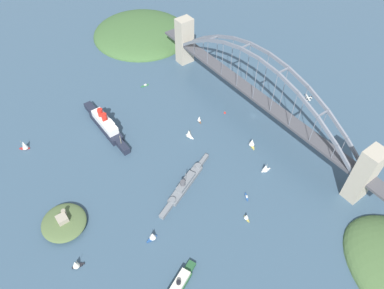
{
  "coord_description": "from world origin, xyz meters",
  "views": [
    {
      "loc": [
        -178.94,
        213.07,
        253.55
      ],
      "look_at": [
        0.0,
        80.14,
        8.0
      ],
      "focal_mm": 33.18,
      "sensor_mm": 36.0,
      "label": 1
    }
  ],
  "objects_px": {
    "small_boat_3": "(189,133)",
    "small_boat_9": "(266,168)",
    "harbor_arch_bridge": "(257,94)",
    "small_boat_6": "(247,217)",
    "harbor_ferry_steamer": "(179,285)",
    "small_boat_1": "(76,264)",
    "small_boat_0": "(246,197)",
    "naval_cruiser": "(185,184)",
    "channel_marker_buoy": "(225,112)",
    "small_boat_4": "(199,119)",
    "small_boat_8": "(145,85)",
    "small_boat_2": "(24,145)",
    "fort_island_mid_harbor": "(64,222)",
    "small_boat_7": "(152,236)",
    "small_boat_5": "(252,142)",
    "ocean_liner": "(105,124)",
    "seaplane_taxiing_near_bridge": "(308,98)"
  },
  "relations": [
    {
      "from": "small_boat_2",
      "to": "channel_marker_buoy",
      "type": "bearing_deg",
      "value": -112.1
    },
    {
      "from": "fort_island_mid_harbor",
      "to": "naval_cruiser",
      "type": "bearing_deg",
      "value": -105.19
    },
    {
      "from": "small_boat_9",
      "to": "small_boat_6",
      "type": "bearing_deg",
      "value": 119.28
    },
    {
      "from": "naval_cruiser",
      "to": "small_boat_8",
      "type": "xyz_separation_m",
      "value": [
        140.01,
        -44.59,
        -2.25
      ]
    },
    {
      "from": "small_boat_1",
      "to": "channel_marker_buoy",
      "type": "distance_m",
      "value": 204.56
    },
    {
      "from": "harbor_arch_bridge",
      "to": "channel_marker_buoy",
      "type": "relative_size",
      "value": 111.69
    },
    {
      "from": "small_boat_2",
      "to": "small_boat_5",
      "type": "bearing_deg",
      "value": -125.53
    },
    {
      "from": "harbor_arch_bridge",
      "to": "small_boat_0",
      "type": "bearing_deg",
      "value": 133.31
    },
    {
      "from": "small_boat_2",
      "to": "naval_cruiser",
      "type": "bearing_deg",
      "value": -142.54
    },
    {
      "from": "ocean_liner",
      "to": "fort_island_mid_harbor",
      "type": "xyz_separation_m",
      "value": [
        -77.4,
        77.09,
        -2.95
      ]
    },
    {
      "from": "harbor_arch_bridge",
      "to": "small_boat_2",
      "type": "distance_m",
      "value": 229.24
    },
    {
      "from": "small_boat_6",
      "to": "channel_marker_buoy",
      "type": "distance_m",
      "value": 126.58
    },
    {
      "from": "small_boat_4",
      "to": "small_boat_8",
      "type": "relative_size",
      "value": 0.8
    },
    {
      "from": "small_boat_2",
      "to": "small_boat_5",
      "type": "xyz_separation_m",
      "value": [
        -125.75,
        -176.07,
        -0.69
      ]
    },
    {
      "from": "small_boat_5",
      "to": "channel_marker_buoy",
      "type": "xyz_separation_m",
      "value": [
        50.58,
        -9.08,
        -3.33
      ]
    },
    {
      "from": "harbor_ferry_steamer",
      "to": "channel_marker_buoy",
      "type": "distance_m",
      "value": 186.14
    },
    {
      "from": "small_boat_4",
      "to": "small_boat_2",
      "type": "bearing_deg",
      "value": 66.16
    },
    {
      "from": "small_boat_1",
      "to": "channel_marker_buoy",
      "type": "relative_size",
      "value": 3.36
    },
    {
      "from": "naval_cruiser",
      "to": "ocean_liner",
      "type": "bearing_deg",
      "value": 12.17
    },
    {
      "from": "fort_island_mid_harbor",
      "to": "small_boat_1",
      "type": "bearing_deg",
      "value": 169.74
    },
    {
      "from": "small_boat_2",
      "to": "small_boat_6",
      "type": "bearing_deg",
      "value": -147.18
    },
    {
      "from": "small_boat_4",
      "to": "small_boat_6",
      "type": "distance_m",
      "value": 119.57
    },
    {
      "from": "ocean_liner",
      "to": "naval_cruiser",
      "type": "distance_m",
      "value": 106.9
    },
    {
      "from": "ocean_liner",
      "to": "small_boat_3",
      "type": "xyz_separation_m",
      "value": [
        -58.26,
        -60.36,
        -1.81
      ]
    },
    {
      "from": "harbor_arch_bridge",
      "to": "small_boat_0",
      "type": "height_order",
      "value": "harbor_arch_bridge"
    },
    {
      "from": "small_boat_4",
      "to": "small_boat_8",
      "type": "distance_m",
      "value": 83.85
    },
    {
      "from": "small_boat_5",
      "to": "channel_marker_buoy",
      "type": "height_order",
      "value": "small_boat_5"
    },
    {
      "from": "naval_cruiser",
      "to": "small_boat_1",
      "type": "distance_m",
      "value": 107.11
    },
    {
      "from": "fort_island_mid_harbor",
      "to": "small_boat_7",
      "type": "bearing_deg",
      "value": -136.28
    },
    {
      "from": "small_boat_0",
      "to": "small_boat_3",
      "type": "distance_m",
      "value": 86.94
    },
    {
      "from": "seaplane_taxiing_near_bridge",
      "to": "small_boat_6",
      "type": "xyz_separation_m",
      "value": [
        -69.45,
        154.52,
        1.14
      ]
    },
    {
      "from": "small_boat_7",
      "to": "channel_marker_buoy",
      "type": "xyz_separation_m",
      "value": [
        76.51,
        -137.86,
        -3.03
      ]
    },
    {
      "from": "seaplane_taxiing_near_bridge",
      "to": "small_boat_1",
      "type": "bearing_deg",
      "value": 95.04
    },
    {
      "from": "seaplane_taxiing_near_bridge",
      "to": "small_boat_4",
      "type": "relative_size",
      "value": 1.45
    },
    {
      "from": "fort_island_mid_harbor",
      "to": "small_boat_3",
      "type": "distance_m",
      "value": 138.79
    },
    {
      "from": "naval_cruiser",
      "to": "channel_marker_buoy",
      "type": "xyz_separation_m",
      "value": [
        51.23,
        -88.28,
        -1.83
      ]
    },
    {
      "from": "small_boat_6",
      "to": "small_boat_8",
      "type": "height_order",
      "value": "small_boat_6"
    },
    {
      "from": "naval_cruiser",
      "to": "small_boat_2",
      "type": "bearing_deg",
      "value": 37.46
    },
    {
      "from": "small_boat_3",
      "to": "small_boat_4",
      "type": "height_order",
      "value": "small_boat_3"
    },
    {
      "from": "small_boat_1",
      "to": "small_boat_0",
      "type": "bearing_deg",
      "value": -101.8
    },
    {
      "from": "small_boat_1",
      "to": "ocean_liner",
      "type": "bearing_deg",
      "value": -36.02
    },
    {
      "from": "harbor_arch_bridge",
      "to": "harbor_ferry_steamer",
      "type": "height_order",
      "value": "harbor_arch_bridge"
    },
    {
      "from": "naval_cruiser",
      "to": "channel_marker_buoy",
      "type": "bearing_deg",
      "value": -59.87
    },
    {
      "from": "harbor_arch_bridge",
      "to": "small_boat_3",
      "type": "xyz_separation_m",
      "value": [
        16.15,
        71.86,
        -25.0
      ]
    },
    {
      "from": "fort_island_mid_harbor",
      "to": "small_boat_8",
      "type": "xyz_separation_m",
      "value": [
        112.97,
        -144.21,
        -2.79
      ]
    },
    {
      "from": "small_boat_2",
      "to": "small_boat_4",
      "type": "distance_m",
      "value": 170.52
    },
    {
      "from": "ocean_liner",
      "to": "channel_marker_buoy",
      "type": "distance_m",
      "value": 123.04
    },
    {
      "from": "small_boat_3",
      "to": "small_boat_9",
      "type": "height_order",
      "value": "small_boat_3"
    },
    {
      "from": "ocean_liner",
      "to": "small_boat_2",
      "type": "relative_size",
      "value": 7.52
    },
    {
      "from": "naval_cruiser",
      "to": "fort_island_mid_harbor",
      "type": "bearing_deg",
      "value": 74.81
    }
  ]
}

